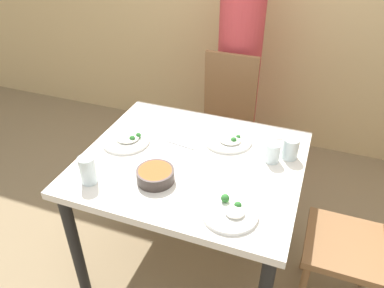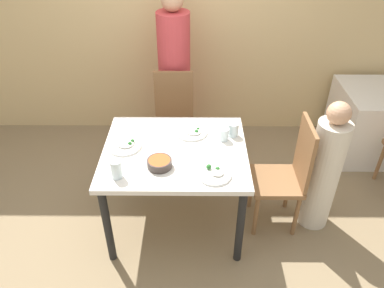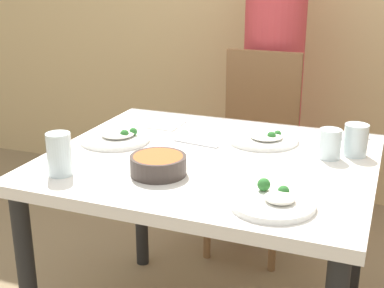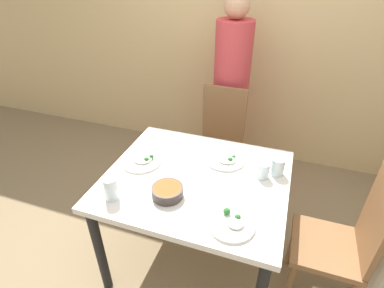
{
  "view_description": "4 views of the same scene",
  "coord_description": "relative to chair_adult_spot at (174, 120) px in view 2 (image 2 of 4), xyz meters",
  "views": [
    {
      "loc": [
        0.54,
        -1.44,
        1.91
      ],
      "look_at": [
        -0.02,
        0.05,
        0.83
      ],
      "focal_mm": 35.0,
      "sensor_mm": 36.0,
      "label": 1
    },
    {
      "loc": [
        0.15,
        -2.33,
        2.47
      ],
      "look_at": [
        0.13,
        0.03,
        0.8
      ],
      "focal_mm": 35.0,
      "sensor_mm": 36.0,
      "label": 2
    },
    {
      "loc": [
        0.58,
        -1.64,
        1.41
      ],
      "look_at": [
        -0.06,
        -0.02,
        0.81
      ],
      "focal_mm": 50.0,
      "sensor_mm": 36.0,
      "label": 3
    },
    {
      "loc": [
        0.45,
        -1.37,
        1.94
      ],
      "look_at": [
        -0.05,
        0.07,
        0.95
      ],
      "focal_mm": 28.0,
      "sensor_mm": 36.0,
      "label": 4
    }
  ],
  "objects": [
    {
      "name": "fork_steel",
      "position": [
        -0.04,
        -0.72,
        0.24
      ],
      "size": [
        0.18,
        0.05,
        0.01
      ],
      "color": "silver",
      "rests_on": "dining_table"
    },
    {
      "name": "background_table",
      "position": [
        2.19,
        0.24,
        -0.16
      ],
      "size": [
        0.92,
        0.79,
        0.73
      ],
      "color": "silver",
      "rests_on": "ground_plane"
    },
    {
      "name": "glass_water_tall",
      "position": [
        -0.33,
        -1.15,
        0.31
      ],
      "size": [
        0.08,
        0.08,
        0.14
      ],
      "color": "silver",
      "rests_on": "dining_table"
    },
    {
      "name": "wall_back",
      "position": [
        0.05,
        0.75,
        0.82
      ],
      "size": [
        10.0,
        0.06,
        2.7
      ],
      "color": "tan",
      "rests_on": "ground_plane"
    },
    {
      "name": "chair_adult_spot",
      "position": [
        0.0,
        0.0,
        0.0
      ],
      "size": [
        0.4,
        0.4,
        0.99
      ],
      "color": "brown",
      "rests_on": "ground_plane"
    },
    {
      "name": "bowl_curry",
      "position": [
        -0.05,
        -1.04,
        0.27
      ],
      "size": [
        0.18,
        0.18,
        0.06
      ],
      "color": "#3D332D",
      "rests_on": "dining_table"
    },
    {
      "name": "plate_rice_child",
      "position": [
        0.35,
        -1.13,
        0.25
      ],
      "size": [
        0.24,
        0.24,
        0.06
      ],
      "color": "white",
      "rests_on": "dining_table"
    },
    {
      "name": "plate_rice_adult",
      "position": [
        0.18,
        -0.6,
        0.25
      ],
      "size": [
        0.27,
        0.27,
        0.05
      ],
      "color": "white",
      "rests_on": "dining_table"
    },
    {
      "name": "dining_table",
      "position": [
        0.05,
        -0.82,
        0.14
      ],
      "size": [
        1.11,
        0.95,
        0.77
      ],
      "color": "silver",
      "rests_on": "ground_plane"
    },
    {
      "name": "ground_plane",
      "position": [
        0.05,
        -0.82,
        -0.53
      ],
      "size": [
        10.0,
        10.0,
        0.0
      ],
      "primitive_type": "plane",
      "color": "#847051"
    },
    {
      "name": "person_child",
      "position": [
        1.24,
        -0.82,
        0.02
      ],
      "size": [
        0.26,
        0.26,
        1.18
      ],
      "color": "beige",
      "rests_on": "ground_plane"
    },
    {
      "name": "plate_noodles",
      "position": [
        -0.33,
        -0.79,
        0.26
      ],
      "size": [
        0.26,
        0.26,
        0.05
      ],
      "color": "white",
      "rests_on": "dining_table"
    },
    {
      "name": "chair_child_spot",
      "position": [
        0.95,
        -0.82,
        0.0
      ],
      "size": [
        0.4,
        0.4,
        0.99
      ],
      "rotation": [
        0.0,
        0.0,
        -1.57
      ],
      "color": "brown",
      "rests_on": "ground_plane"
    },
    {
      "name": "napkin_folded",
      "position": [
        -0.25,
        -0.54,
        0.24
      ],
      "size": [
        0.14,
        0.14,
        0.01
      ],
      "color": "white",
      "rests_on": "dining_table"
    },
    {
      "name": "glass_water_short",
      "position": [
        0.52,
        -0.63,
        0.3
      ],
      "size": [
        0.08,
        0.08,
        0.11
      ],
      "color": "silver",
      "rests_on": "dining_table"
    },
    {
      "name": "glass_water_center",
      "position": [
        0.44,
        -0.69,
        0.29
      ],
      "size": [
        0.08,
        0.08,
        0.1
      ],
      "color": "silver",
      "rests_on": "dining_table"
    },
    {
      "name": "spoon_steel",
      "position": [
        0.47,
        -0.46,
        0.24
      ],
      "size": [
        0.17,
        0.09,
        0.01
      ],
      "color": "silver",
      "rests_on": "dining_table"
    },
    {
      "name": "person_adult",
      "position": [
        0.0,
        0.32,
        0.26
      ],
      "size": [
        0.32,
        0.32,
        1.69
      ],
      "color": "#C63D42",
      "rests_on": "ground_plane"
    }
  ]
}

